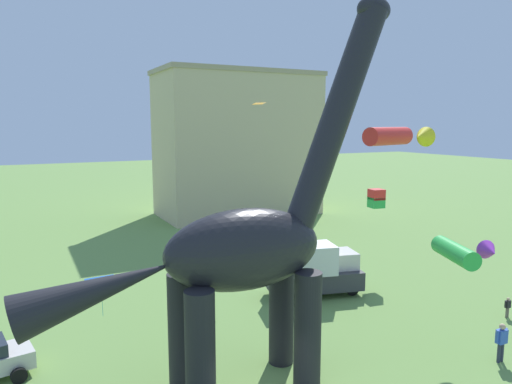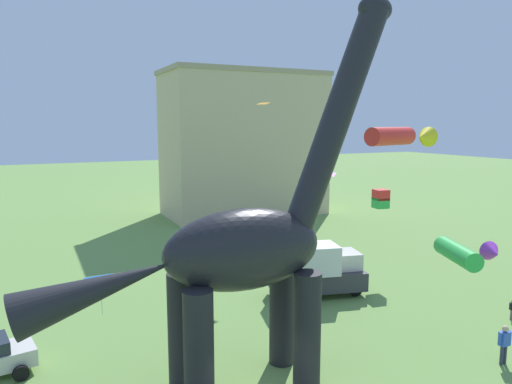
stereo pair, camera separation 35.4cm
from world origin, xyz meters
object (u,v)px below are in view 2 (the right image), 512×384
(person_far_spectator, at_px, (512,307))
(person_vendor_side, at_px, (504,341))
(kite_near_low, at_px, (398,136))
(kite_mid_left, at_px, (381,199))
(kite_drifting, at_px, (465,253))
(parked_box_truck, at_px, (316,269))
(dinosaur_sculpture, at_px, (242,249))
(kite_high_right, at_px, (263,104))
(kite_mid_right, at_px, (328,174))
(kite_far_right, at_px, (101,283))

(person_far_spectator, height_order, person_vendor_side, person_vendor_side)
(kite_near_low, bearing_deg, kite_mid_left, 52.95)
(person_far_spectator, height_order, kite_near_low, kite_near_low)
(kite_drifting, xyz_separation_m, kite_near_low, (-1.51, 2.84, 5.00))
(parked_box_truck, relative_size, kite_mid_left, 4.72)
(dinosaur_sculpture, height_order, kite_near_low, dinosaur_sculpture)
(person_far_spectator, relative_size, kite_drifting, 0.37)
(parked_box_truck, distance_m, kite_drifting, 9.59)
(kite_high_right, bearing_deg, kite_near_low, -90.03)
(person_far_spectator, bearing_deg, dinosaur_sculpture, 49.20)
(kite_mid_left, bearing_deg, kite_mid_right, 71.04)
(dinosaur_sculpture, distance_m, kite_mid_left, 16.56)
(person_far_spectator, xyz_separation_m, kite_drifting, (-5.62, -1.48, 4.00))
(parked_box_truck, height_order, kite_far_right, kite_far_right)
(parked_box_truck, relative_size, kite_high_right, 5.55)
(kite_mid_right, bearing_deg, kite_far_right, -138.48)
(dinosaur_sculpture, height_order, kite_mid_right, dinosaur_sculpture)
(person_vendor_side, height_order, kite_far_right, kite_far_right)
(parked_box_truck, relative_size, person_far_spectator, 5.37)
(kite_drifting, bearing_deg, person_vendor_side, -56.33)
(parked_box_truck, distance_m, kite_mid_right, 18.02)
(kite_far_right, height_order, kite_mid_right, kite_mid_right)
(kite_drifting, bearing_deg, dinosaur_sculpture, 169.38)
(kite_far_right, height_order, kite_high_right, kite_high_right)
(kite_mid_right, height_order, kite_high_right, kite_high_right)
(parked_box_truck, bearing_deg, kite_high_right, 102.13)
(parked_box_truck, bearing_deg, kite_mid_left, 29.10)
(kite_drifting, distance_m, kite_far_right, 15.08)
(parked_box_truck, distance_m, kite_high_right, 12.65)
(kite_high_right, bearing_deg, parked_box_truck, -92.20)
(kite_mid_left, bearing_deg, kite_far_right, -156.77)
(kite_drifting, xyz_separation_m, kite_mid_left, (4.30, 10.53, 0.59))
(person_vendor_side, xyz_separation_m, kite_mid_left, (3.32, 12.00, 4.20))
(person_vendor_side, relative_size, kite_mid_left, 1.38)
(person_far_spectator, distance_m, kite_mid_right, 22.37)
(person_vendor_side, relative_size, kite_mid_right, 0.96)
(parked_box_truck, bearing_deg, kite_mid_right, 68.06)
(dinosaur_sculpture, xyz_separation_m, parked_box_truck, (8.00, 7.08, -3.91))
(person_far_spectator, distance_m, kite_mid_left, 10.23)
(kite_far_right, relative_size, kite_high_right, 1.22)
(dinosaur_sculpture, bearing_deg, person_vendor_side, -15.02)
(kite_near_low, distance_m, kite_mid_left, 10.60)
(person_vendor_side, xyz_separation_m, kite_far_right, (-15.88, 3.75, 3.80))
(dinosaur_sculpture, xyz_separation_m, kite_drifting, (9.80, -1.84, -0.88))
(person_vendor_side, bearing_deg, parked_box_truck, 107.87)
(kite_far_right, distance_m, kite_near_low, 14.25)
(kite_mid_right, relative_size, kite_near_low, 0.58)
(person_vendor_side, bearing_deg, kite_drifting, 126.60)
(person_far_spectator, distance_m, kite_far_right, 20.97)
(kite_far_right, height_order, kite_mid_left, kite_mid_left)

